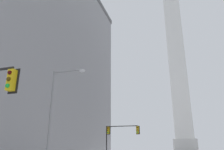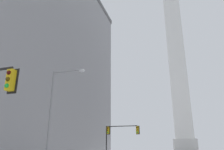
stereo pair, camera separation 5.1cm
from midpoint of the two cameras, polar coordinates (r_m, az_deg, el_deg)
The scene contains 3 objects.
obelisk at distance 86.71m, azimuth 16.59°, elevation 3.85°, with size 7.56×7.56×69.67m.
traffic_light_mid_left at distance 36.61m, azimuth 1.52°, elevation -15.01°, with size 5.70×0.52×5.29m.
street_lamp at distance 22.15m, azimuth -14.44°, elevation -7.83°, with size 3.59×0.36×9.34m.
Camera 2 is at (-0.45, -2.44, 1.83)m, focal length 35.00 mm.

